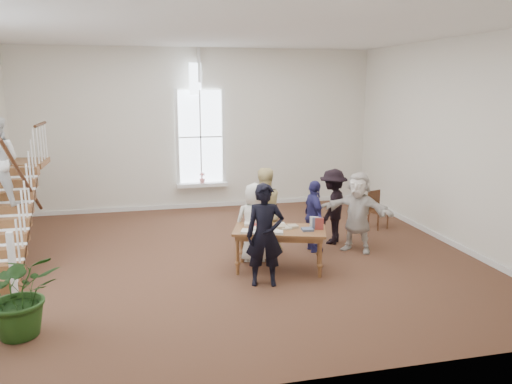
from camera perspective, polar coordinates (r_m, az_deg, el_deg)
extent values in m
plane|color=#4A2E1D|center=(10.38, -3.16, -7.54)|extent=(10.00, 10.00, 0.00)
plane|color=silver|center=(14.29, -6.40, 7.09)|extent=(10.00, 0.00, 10.00)
plane|color=silver|center=(5.54, 4.64, -0.92)|extent=(10.00, 0.00, 10.00)
plane|color=silver|center=(11.77, 21.54, 5.24)|extent=(0.00, 9.00, 9.00)
plane|color=white|center=(9.82, -3.48, 18.00)|extent=(10.00, 10.00, 0.00)
cube|color=white|center=(14.33, -6.17, 0.85)|extent=(1.45, 0.28, 0.10)
plane|color=white|center=(14.24, -6.36, 6.27)|extent=(2.60, 0.00, 2.60)
plane|color=white|center=(14.17, -6.51, 12.72)|extent=(0.60, 0.60, 0.85)
cube|color=white|center=(14.61, -6.19, -1.50)|extent=(10.00, 0.04, 0.12)
imported|color=pink|center=(14.26, -6.18, 1.61)|extent=(0.17, 0.17, 0.30)
cube|color=brown|center=(10.71, -27.24, -3.25)|extent=(1.10, 0.30, 0.20)
cube|color=brown|center=(10.95, -26.97, -1.83)|extent=(1.10, 0.30, 0.20)
cube|color=brown|center=(11.19, -26.71, -0.47)|extent=(1.10, 0.30, 0.20)
cube|color=brown|center=(11.44, -26.47, 0.82)|extent=(1.10, 0.30, 0.20)
cube|color=brown|center=(11.69, -26.23, 2.07)|extent=(1.10, 0.30, 0.20)
cube|color=brown|center=(12.56, -25.35, 2.95)|extent=(1.10, 1.20, 0.12)
cube|color=white|center=(9.44, -26.07, -7.33)|extent=(0.10, 0.10, 1.10)
cylinder|color=#391C0F|center=(10.42, -25.03, 1.36)|extent=(0.07, 2.74, 1.86)
cube|color=brown|center=(9.52, 2.70, -4.38)|extent=(1.92, 1.37, 0.05)
cube|color=brown|center=(9.54, 2.70, -4.82)|extent=(1.77, 1.22, 0.10)
cylinder|color=brown|center=(9.40, -2.13, -7.24)|extent=(0.07, 0.07, 0.76)
cylinder|color=brown|center=(9.33, 7.33, -7.48)|extent=(0.07, 0.07, 0.76)
cylinder|color=brown|center=(10.02, -1.64, -5.98)|extent=(0.07, 0.07, 0.76)
cylinder|color=brown|center=(9.96, 7.21, -6.19)|extent=(0.07, 0.07, 0.76)
cube|color=silver|center=(9.32, -1.11, -4.47)|extent=(0.26, 0.29, 0.03)
cube|color=beige|center=(9.41, 0.23, -4.24)|extent=(0.23, 0.22, 0.06)
cube|color=tan|center=(9.57, 2.75, -3.96)|extent=(0.26, 0.28, 0.06)
cube|color=silver|center=(9.80, -0.82, -3.60)|extent=(0.24, 0.33, 0.04)
cube|color=#4C5972|center=(9.44, 5.90, -4.28)|extent=(0.22, 0.20, 0.04)
cube|color=maroon|center=(9.69, 0.18, -3.87)|extent=(0.32, 0.32, 0.02)
cube|color=white|center=(9.30, 0.30, -4.52)|extent=(0.30, 0.34, 0.03)
cube|color=#BFB299|center=(9.55, 3.44, -4.08)|extent=(0.21, 0.26, 0.03)
cube|color=silver|center=(9.22, 2.63, -4.64)|extent=(0.19, 0.22, 0.04)
cube|color=beige|center=(9.38, 2.19, -4.42)|extent=(0.16, 0.28, 0.02)
cube|color=tan|center=(9.62, 4.22, -3.93)|extent=(0.18, 0.19, 0.05)
cube|color=silver|center=(9.78, 2.83, -3.70)|extent=(0.18, 0.22, 0.03)
imported|color=black|center=(8.77, 1.02, -4.94)|extent=(0.74, 0.56, 1.84)
imported|color=silver|center=(9.99, -0.16, -3.50)|extent=(0.87, 0.67, 1.60)
imported|color=beige|center=(10.50, 0.83, -2.11)|extent=(0.97, 0.80, 1.82)
imported|color=navy|center=(10.65, 6.64, -2.77)|extent=(0.38, 0.90, 1.54)
imported|color=black|center=(11.24, 8.77, -1.64)|extent=(1.16, 1.24, 1.68)
imported|color=silver|center=(10.78, 11.53, -2.26)|extent=(1.53, 1.43, 1.72)
imported|color=#1C3C13|center=(7.87, -25.33, -10.49)|extent=(1.25, 1.12, 1.25)
cube|color=#391C0F|center=(12.70, 13.83, -2.16)|extent=(0.51, 0.51, 0.05)
cube|color=#391C0F|center=(12.76, 13.30, -0.88)|extent=(0.39, 0.17, 0.48)
cylinder|color=#391C0F|center=(12.53, 13.79, -3.39)|extent=(0.04, 0.04, 0.42)
cylinder|color=#391C0F|center=(12.76, 14.81, -3.17)|extent=(0.04, 0.04, 0.42)
cylinder|color=#391C0F|center=(12.75, 12.74, -3.07)|extent=(0.04, 0.04, 0.42)
cylinder|color=#391C0F|center=(12.98, 13.76, -2.86)|extent=(0.04, 0.04, 0.42)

